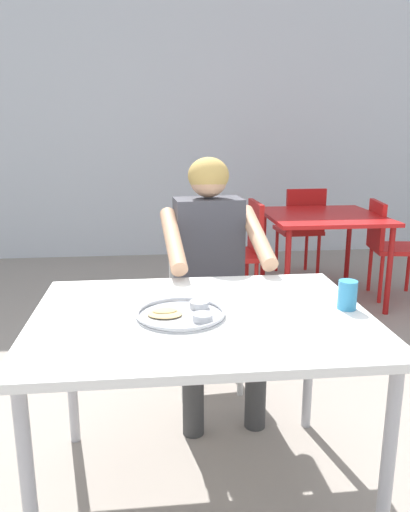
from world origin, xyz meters
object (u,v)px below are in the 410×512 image
(table_foreground, at_px, (202,332))
(table_background_red, at_px, (323,224))
(chair_foreground, at_px, (205,295))
(diner_foreground, at_px, (212,261))
(chair_red_right, at_px, (389,242))
(chair_red_far, at_px, (301,226))
(chair_red_left, at_px, (242,246))
(thali_tray, at_px, (182,313))
(drinking_cup, at_px, (347,294))

(table_foreground, height_order, table_background_red, table_foreground)
(chair_foreground, relative_size, diner_foreground, 0.67)
(table_background_red, relative_size, chair_red_right, 1.14)
(diner_foreground, xyz_separation_m, chair_red_far, (1.10, 2.12, -0.24))
(diner_foreground, bearing_deg, chair_red_left, 73.75)
(thali_tray, relative_size, diner_foreground, 0.25)
(thali_tray, height_order, drinking_cup, drinking_cup)
(drinking_cup, distance_m, diner_foreground, 0.83)
(table_background_red, bearing_deg, thali_tray, -120.16)
(table_foreground, bearing_deg, drinking_cup, -0.63)
(diner_foreground, distance_m, chair_red_right, 2.25)
(chair_red_far, bearing_deg, chair_red_right, -48.51)
(chair_red_left, relative_size, chair_red_right, 1.03)
(chair_foreground, height_order, chair_red_left, chair_foreground)
(table_foreground, relative_size, chair_red_left, 1.44)
(thali_tray, xyz_separation_m, chair_red_left, (0.61, 2.16, -0.27))
(chair_red_far, bearing_deg, table_foreground, -113.46)
(thali_tray, xyz_separation_m, chair_red_right, (1.86, 2.21, -0.28))
(thali_tray, height_order, chair_red_left, chair_red_left)
(chair_red_far, bearing_deg, chair_red_left, -135.06)
(diner_foreground, bearing_deg, chair_foreground, 93.64)
(chair_red_left, bearing_deg, table_background_red, 4.88)
(table_background_red, xyz_separation_m, chair_red_far, (0.01, 0.63, -0.14))
(diner_foreground, height_order, chair_red_far, diner_foreground)
(chair_red_right, bearing_deg, drinking_cup, -119.70)
(thali_tray, distance_m, chair_red_far, 3.14)
(thali_tray, xyz_separation_m, diner_foreground, (0.19, 0.73, -0.01))
(table_background_red, bearing_deg, chair_foreground, -131.04)
(thali_tray, bearing_deg, table_background_red, 59.84)
(diner_foreground, relative_size, chair_red_left, 1.50)
(chair_foreground, bearing_deg, drinking_cup, -65.43)
(chair_red_right, bearing_deg, chair_red_left, -177.68)
(thali_tray, bearing_deg, chair_red_left, 74.22)
(thali_tray, height_order, table_background_red, thali_tray)
(table_foreground, relative_size, drinking_cup, 11.21)
(table_foreground, height_order, chair_foreground, chair_foreground)
(chair_red_right, distance_m, chair_red_far, 0.85)
(chair_foreground, xyz_separation_m, chair_red_right, (1.68, 1.27, -0.02))
(drinking_cup, bearing_deg, chair_red_left, 89.93)
(table_foreground, relative_size, thali_tray, 3.80)
(thali_tray, relative_size, chair_red_far, 0.37)
(diner_foreground, relative_size, table_background_red, 1.35)
(thali_tray, bearing_deg, diner_foreground, 75.13)
(chair_foreground, xyz_separation_m, table_background_red, (1.11, 1.27, 0.14))
(diner_foreground, distance_m, chair_red_left, 1.51)
(table_background_red, bearing_deg, chair_red_left, -175.12)
(table_background_red, height_order, chair_red_far, chair_red_far)
(chair_foreground, height_order, chair_red_right, chair_foreground)
(thali_tray, distance_m, chair_red_right, 2.90)
(drinking_cup, distance_m, table_background_red, 2.32)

